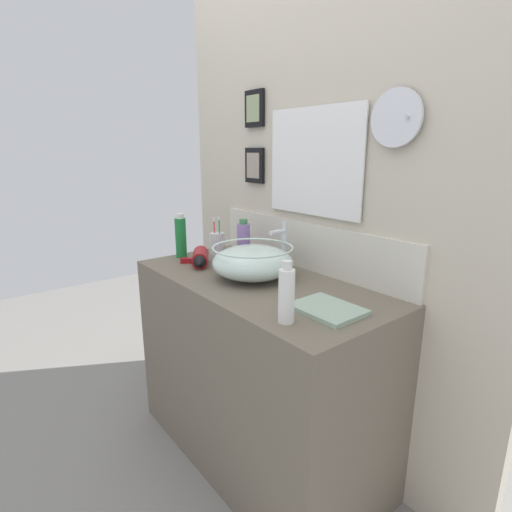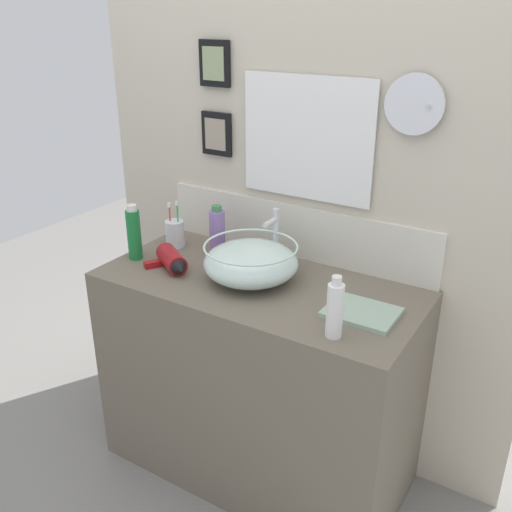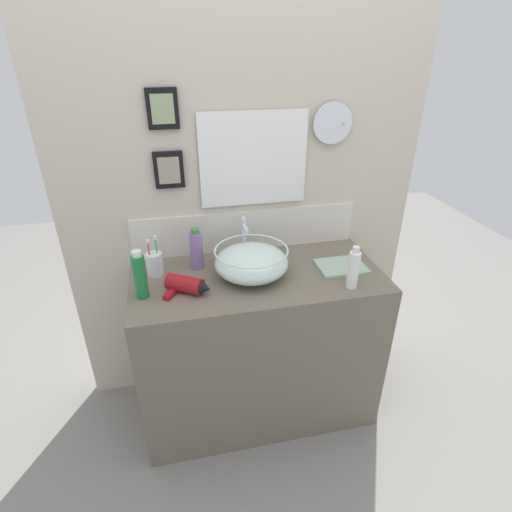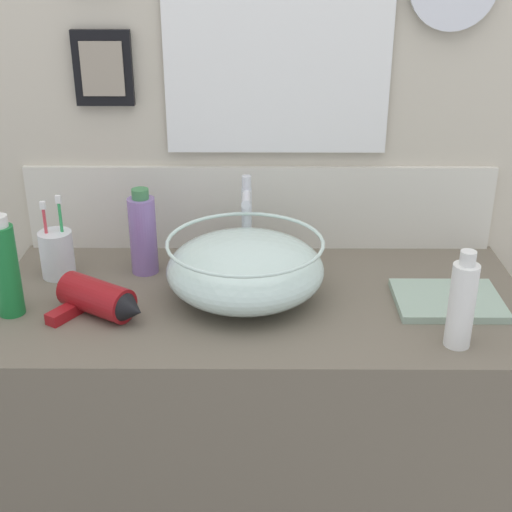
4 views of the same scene
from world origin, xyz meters
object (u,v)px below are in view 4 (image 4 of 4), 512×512
(hand_towel, at_px, (448,300))
(shampoo_bottle, at_px, (144,234))
(toothbrush_cup, at_px, (58,254))
(lotion_bottle, at_px, (6,268))
(faucet, at_px, (247,217))
(spray_bottle, at_px, (462,303))
(glass_bowl_sink, at_px, (246,268))
(hair_drier, at_px, (101,300))

(hand_towel, bearing_deg, shampoo_bottle, 167.02)
(toothbrush_cup, bearing_deg, lotion_bottle, -106.65)
(faucet, bearing_deg, spray_bottle, -40.94)
(faucet, bearing_deg, toothbrush_cup, -171.92)
(spray_bottle, bearing_deg, shampoo_bottle, 153.77)
(toothbrush_cup, relative_size, shampoo_bottle, 0.96)
(faucet, xyz_separation_m, hand_towel, (0.43, -0.19, -0.11))
(spray_bottle, distance_m, lotion_bottle, 0.91)
(spray_bottle, height_order, hand_towel, spray_bottle)
(glass_bowl_sink, xyz_separation_m, spray_bottle, (0.41, -0.19, 0.02))
(hair_drier, bearing_deg, toothbrush_cup, 126.25)
(shampoo_bottle, bearing_deg, faucet, 8.98)
(hair_drier, height_order, hand_towel, hair_drier)
(glass_bowl_sink, bearing_deg, shampoo_bottle, 151.43)
(hair_drier, bearing_deg, glass_bowl_sink, 14.87)
(hair_drier, relative_size, lotion_bottle, 0.99)
(lotion_bottle, bearing_deg, hand_towel, 2.90)
(toothbrush_cup, relative_size, hand_towel, 0.87)
(hair_drier, bearing_deg, shampoo_bottle, 73.68)
(hair_drier, relative_size, hand_towel, 0.97)
(glass_bowl_sink, bearing_deg, hand_towel, -3.37)
(hair_drier, height_order, lotion_bottle, lotion_bottle)
(hair_drier, height_order, shampoo_bottle, shampoo_bottle)
(hair_drier, xyz_separation_m, spray_bottle, (0.71, -0.11, 0.06))
(hair_drier, height_order, toothbrush_cup, toothbrush_cup)
(shampoo_bottle, bearing_deg, toothbrush_cup, -173.01)
(toothbrush_cup, height_order, hand_towel, toothbrush_cup)
(faucet, xyz_separation_m, hair_drier, (-0.30, -0.25, -0.09))
(shampoo_bottle, bearing_deg, hair_drier, -106.32)
(shampoo_bottle, xyz_separation_m, lotion_bottle, (-0.25, -0.20, 0.01))
(faucet, relative_size, lotion_bottle, 1.00)
(faucet, distance_m, shampoo_bottle, 0.24)
(toothbrush_cup, relative_size, lotion_bottle, 0.89)
(glass_bowl_sink, relative_size, shampoo_bottle, 1.66)
(glass_bowl_sink, xyz_separation_m, hair_drier, (-0.30, -0.08, -0.04))
(spray_bottle, bearing_deg, faucet, 139.06)
(spray_bottle, relative_size, lotion_bottle, 0.91)
(glass_bowl_sink, xyz_separation_m, faucet, (0.00, 0.17, 0.05))
(glass_bowl_sink, relative_size, lotion_bottle, 1.55)
(hand_towel, bearing_deg, toothbrush_cup, 171.43)
(hand_towel, bearing_deg, lotion_bottle, -177.10)
(hair_drier, bearing_deg, lotion_bottle, 177.89)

